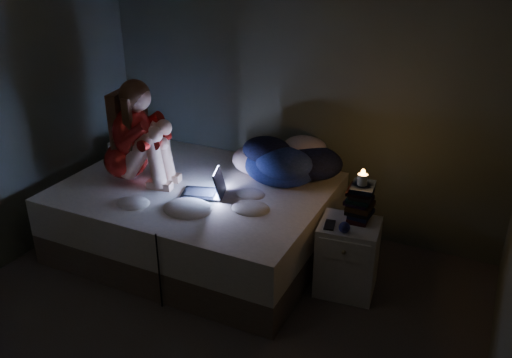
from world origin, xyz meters
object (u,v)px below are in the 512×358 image
Objects in this scene: woman at (123,131)px; candle at (362,182)px; bed at (197,217)px; nightstand at (347,257)px; phone at (329,224)px; laptop at (202,182)px.

woman is 10.77× the size of candle.
bed is 2.44× the size of woman.
phone reaches higher than nightstand.
candle is at bearing 38.98° from phone.
laptop is 4.06× the size of candle.
bed is 1.21m from phone.
phone is (1.18, -0.11, 0.28)m from bed.
bed is at bearing -177.64° from candle.
laptop is at bearing -171.93° from candle.
bed reaches higher than phone.
woman reaches higher than nightstand.
nightstand is 7.04× the size of candle.
candle is (1.35, 0.06, 0.58)m from bed.
candle is (1.91, 0.20, -0.14)m from woman.
woman is 2.01m from nightstand.
nightstand is (1.17, 0.08, -0.41)m from laptop.
bed reaches higher than nightstand.
woman is 2.66× the size of laptop.
bed is at bearing 170.32° from phone.
laptop is 0.58× the size of nightstand.
laptop is 1.05m from phone.
laptop is (0.70, 0.02, -0.32)m from woman.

